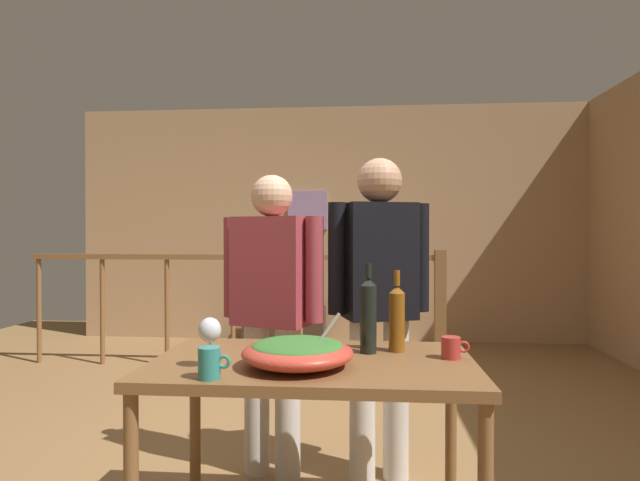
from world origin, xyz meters
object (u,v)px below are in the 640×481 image
Objects in this scene: wine_bottle_dark at (368,314)px; salad_bowl at (298,351)px; serving_table at (313,380)px; wine_glass at (210,332)px; person_standing_right at (379,292)px; mug_red at (451,348)px; stair_railing at (291,292)px; flat_screen_tv at (284,284)px; framed_picture at (308,210)px; mug_teal at (210,363)px; wine_bottle_amber at (397,317)px; tv_console at (285,326)px; person_standing_left at (272,300)px.

salad_bowl is at bearing -136.38° from wine_bottle_dark.
serving_table is 0.45m from wine_glass.
mug_red is at bearing 96.60° from person_standing_right.
stair_railing reaches higher than salad_bowl.
wine_glass reaches higher than flat_screen_tv.
salad_bowl is 0.61m from mug_red.
framed_picture is at bearing 91.35° from wine_glass.
wine_glass is (-0.37, -0.15, 0.21)m from serving_table.
mug_red is at bearing -76.04° from framed_picture.
framed_picture is 2.54× the size of wine_glass.
flat_screen_tv is 3.78m from wine_bottle_dark.
mug_teal is 1.01× the size of mug_red.
flat_screen_tv is at bearing -125.26° from framed_picture.
wine_glass is at bearing -157.17° from serving_table.
tv_console is at bearing 105.72° from wine_bottle_amber.
person_standing_right reaches higher than tv_console.
stair_railing is 10.63× the size of wine_bottle_dark.
mug_teal is at bearing -157.21° from mug_red.
wine_glass is 0.79m from person_standing_left.
wine_bottle_amber reaches higher than wine_glass.
person_standing_right is at bearing -77.95° from framed_picture.
mug_teal is 0.94m from person_standing_left.
salad_bowl is 1.22× the size of wine_bottle_amber.
flat_screen_tv is at bearing 100.39° from serving_table.
mug_teal is (0.37, -4.13, 0.60)m from tv_console.
mug_red is (0.33, -0.07, -0.12)m from wine_bottle_dark.
wine_bottle_amber reaches higher than flat_screen_tv.
wine_bottle_dark is at bearing 25.85° from wine_glass.
wine_glass is 0.94m from mug_red.
stair_railing reaches higher than flat_screen_tv.
wine_bottle_dark is at bearing 65.14° from person_standing_right.
serving_table is at bearing -174.06° from mug_red.
framed_picture reaches higher than wine_glass.
mug_red is (0.59, 0.18, -0.01)m from salad_bowl.
framed_picture is at bearing 103.96° from mug_red.
person_standing_right is at bearing 114.73° from mug_red.
framed_picture is 4.07m from wine_bottle_amber.
stair_railing is at bearing 92.16° from wine_glass.
mug_red is at bearing -71.83° from tv_console.
wine_bottle_amber is at bearing -74.28° from tv_console.
stair_railing is 2.85m from serving_table.
salad_bowl is at bearing -84.32° from framed_picture.
person_standing_left is at bearing 144.76° from mug_red.
salad_bowl is (0.42, -4.23, -0.71)m from framed_picture.
stair_railing is at bearing 110.35° from mug_red.
tv_console is 4.01m from mug_red.
person_standing_left is 0.95× the size of person_standing_right.
flat_screen_tv is at bearing -64.30° from person_standing_left.
wine_bottle_amber is 0.13m from wine_bottle_dark.
mug_red is at bearing 16.87° from salad_bowl.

